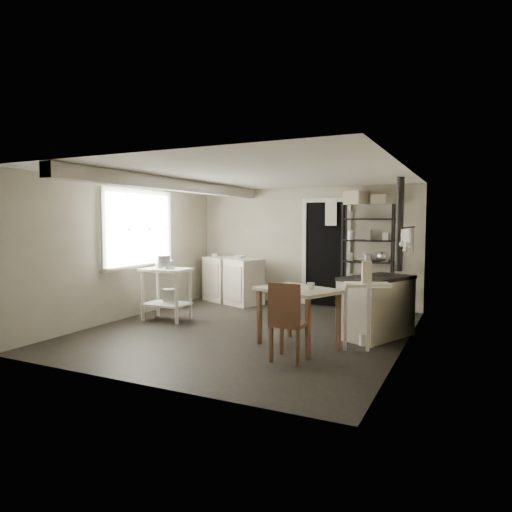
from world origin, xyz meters
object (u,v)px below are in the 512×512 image
at_px(prep_table, 167,296).
at_px(stockpot, 163,263).
at_px(shelf_rack, 368,259).
at_px(chair, 290,320).
at_px(flour_sack, 363,302).
at_px(work_table, 298,318).
at_px(base_cabinets, 233,280).
at_px(stove, 376,306).

xyz_separation_m(prep_table, stockpot, (-0.08, 0.02, 0.54)).
bearing_deg(shelf_rack, chair, -95.47).
bearing_deg(shelf_rack, prep_table, -143.97).
distance_m(shelf_rack, chair, 3.44).
bearing_deg(prep_table, flour_sack, 31.12).
height_order(shelf_rack, work_table, shelf_rack).
distance_m(stockpot, flour_sack, 3.48).
distance_m(base_cabinets, work_table, 3.45).
height_order(shelf_rack, stove, shelf_rack).
height_order(prep_table, base_cabinets, base_cabinets).
bearing_deg(prep_table, chair, -23.73).
height_order(shelf_rack, chair, shelf_rack).
height_order(prep_table, stockpot, stockpot).
xyz_separation_m(shelf_rack, flour_sack, (0.05, -0.51, -0.71)).
bearing_deg(shelf_rack, work_table, -98.31).
height_order(base_cabinets, work_table, base_cabinets).
bearing_deg(chair, work_table, 100.61).
height_order(prep_table, work_table, prep_table).
bearing_deg(base_cabinets, stockpot, -76.84).
xyz_separation_m(base_cabinets, chair, (2.46, -3.10, 0.03)).
relative_size(work_table, flour_sack, 2.22).
bearing_deg(stockpot, prep_table, -12.35).
bearing_deg(stove, shelf_rack, 129.29).
bearing_deg(stockpot, stove, 6.12).
bearing_deg(work_table, shelf_rack, 84.22).
bearing_deg(stove, prep_table, -149.94).
bearing_deg(chair, prep_table, 155.88).
xyz_separation_m(prep_table, chair, (2.64, -1.16, 0.08)).
bearing_deg(flour_sack, work_table, -98.26).
distance_m(chair, flour_sack, 2.91).
height_order(stockpot, base_cabinets, stockpot).
relative_size(prep_table, flour_sack, 1.89).
bearing_deg(flour_sack, stockpot, -149.85).
bearing_deg(flour_sack, shelf_rack, 95.50).
xyz_separation_m(base_cabinets, stove, (3.16, -1.55, -0.02)).
height_order(stove, chair, chair).
relative_size(stove, chair, 1.17).
height_order(stove, work_table, stove).
distance_m(prep_table, stockpot, 0.55).
distance_m(prep_table, base_cabinets, 1.95).
relative_size(shelf_rack, flour_sack, 4.25).
bearing_deg(flour_sack, chair, -94.44).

